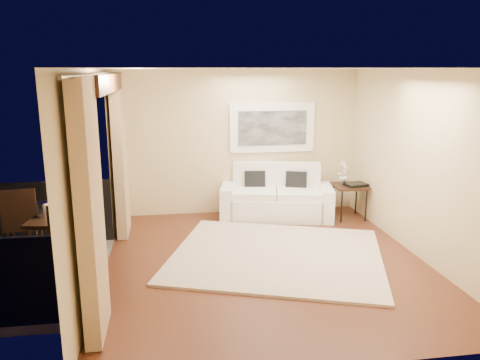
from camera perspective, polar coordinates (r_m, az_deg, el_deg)
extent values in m
plane|color=#592B1A|center=(6.82, 3.17, -9.91)|extent=(5.00, 5.00, 0.00)
plane|color=white|center=(6.27, 3.49, 13.40)|extent=(5.00, 5.00, 0.00)
plane|color=#D2BD8C|center=(8.83, -0.04, 4.60)|extent=(4.50, 0.00, 4.50)
plane|color=#D2BD8C|center=(4.09, 10.62, -6.02)|extent=(4.50, 0.00, 4.50)
plane|color=#D2BD8C|center=(7.22, 21.09, 1.73)|extent=(0.00, 5.00, 5.00)
plane|color=#D2BD8C|center=(8.15, -15.20, 3.39)|extent=(0.00, 2.70, 2.70)
plane|color=#D2BD8C|center=(4.58, -20.15, -4.49)|extent=(0.00, 2.70, 2.70)
plane|color=#D2BD8C|center=(6.20, -17.74, 11.43)|extent=(0.00, 2.40, 2.40)
cube|color=black|center=(6.19, -16.60, 11.22)|extent=(0.28, 2.40, 0.22)
cube|color=#605B56|center=(6.96, -23.66, -11.11)|extent=(1.80, 2.60, 0.12)
cube|color=black|center=(7.93, -21.75, -3.67)|extent=(1.80, 0.06, 1.00)
cube|color=tan|center=(7.84, -14.40, 2.85)|extent=(0.16, 0.75, 2.62)
cube|color=tan|center=(4.85, -17.82, -3.73)|extent=(0.16, 0.75, 2.62)
cylinder|color=#4C473F|center=(6.18, -16.48, 12.25)|extent=(0.04, 4.80, 0.04)
cube|color=white|center=(8.88, 3.95, 6.37)|extent=(1.62, 0.05, 0.92)
cube|color=black|center=(8.85, 4.00, 6.34)|extent=(1.30, 0.02, 0.64)
cube|color=beige|center=(7.02, 4.50, -9.08)|extent=(3.71, 3.48, 0.04)
cube|color=white|center=(8.74, 4.45, -3.25)|extent=(1.79, 1.19, 0.41)
cube|color=white|center=(8.97, 4.45, -0.32)|extent=(1.65, 0.55, 0.79)
cube|color=white|center=(8.74, -1.46, -2.56)|extent=(0.41, 0.90, 0.60)
cube|color=white|center=(8.78, 10.35, -2.70)|extent=(0.41, 0.90, 0.60)
cube|color=white|center=(8.64, 1.85, -1.55)|extent=(0.92, 0.92, 0.14)
cube|color=white|center=(8.65, 7.11, -1.61)|extent=(0.92, 0.92, 0.14)
cube|color=black|center=(8.81, 1.83, -0.14)|extent=(0.41, 0.22, 0.40)
cube|color=black|center=(8.83, 6.86, -0.21)|extent=(0.42, 0.29, 0.40)
cube|color=black|center=(8.78, 13.26, -0.73)|extent=(0.60, 0.60, 0.04)
cylinder|color=black|center=(8.57, 12.27, -3.21)|extent=(0.03, 0.03, 0.59)
cylinder|color=black|center=(8.75, 15.12, -3.04)|extent=(0.03, 0.03, 0.59)
cylinder|color=black|center=(8.99, 11.23, -2.39)|extent=(0.03, 0.03, 0.59)
cylinder|color=black|center=(9.15, 13.97, -2.25)|extent=(0.03, 0.03, 0.59)
cube|color=black|center=(8.73, 13.92, -0.54)|extent=(0.43, 0.35, 0.05)
imported|color=white|center=(8.78, 12.49, 1.00)|extent=(0.29, 0.29, 0.46)
cube|color=black|center=(6.77, -21.68, -4.58)|extent=(0.72, 0.72, 0.05)
cylinder|color=black|center=(6.72, -24.03, -8.31)|extent=(0.04, 0.04, 0.69)
cylinder|color=black|center=(6.60, -19.71, -8.30)|extent=(0.04, 0.04, 0.69)
cylinder|color=black|center=(7.18, -22.98, -6.84)|extent=(0.04, 0.04, 0.69)
cylinder|color=black|center=(7.07, -18.95, -6.80)|extent=(0.04, 0.04, 0.69)
cube|color=black|center=(7.51, -24.89, -4.97)|extent=(0.51, 0.51, 0.05)
cube|color=black|center=(7.23, -25.34, -3.40)|extent=(0.46, 0.11, 0.60)
cylinder|color=black|center=(7.73, -23.13, -6.29)|extent=(0.03, 0.03, 0.47)
cylinder|color=black|center=(7.79, -25.86, -6.42)|extent=(0.03, 0.03, 0.47)
cylinder|color=black|center=(7.38, -23.47, -7.23)|extent=(0.03, 0.03, 0.47)
cylinder|color=black|center=(7.45, -26.33, -7.35)|extent=(0.03, 0.03, 0.47)
cube|color=black|center=(6.09, -21.18, -8.77)|extent=(0.58, 0.58, 0.05)
cube|color=black|center=(6.16, -20.41, -5.73)|extent=(0.45, 0.20, 0.60)
cylinder|color=black|center=(6.14, -23.39, -11.40)|extent=(0.03, 0.03, 0.47)
cylinder|color=black|center=(5.95, -20.33, -11.91)|extent=(0.03, 0.03, 0.47)
cylinder|color=black|center=(6.42, -21.58, -10.13)|extent=(0.03, 0.03, 0.47)
cylinder|color=black|center=(6.24, -18.61, -10.56)|extent=(0.03, 0.03, 0.47)
cylinder|color=silver|center=(6.88, -22.91, -3.34)|extent=(0.18, 0.18, 0.20)
cylinder|color=red|center=(6.85, -21.30, -3.81)|extent=(0.06, 0.06, 0.07)
cylinder|color=silver|center=(6.57, -22.20, -4.10)|extent=(0.04, 0.04, 0.18)
cylinder|color=white|center=(6.60, -20.56, -4.16)|extent=(0.06, 0.06, 0.12)
cylinder|color=silver|center=(6.73, -19.93, -3.78)|extent=(0.06, 0.06, 0.12)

